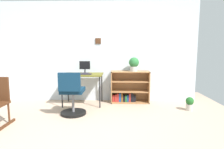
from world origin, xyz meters
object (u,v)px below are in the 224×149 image
(office_chair, at_px, (72,96))
(potted_plant_on_shelf, at_px, (134,64))
(monitor, at_px, (85,67))
(keyboard, at_px, (83,74))
(bookshelf_low, at_px, (129,88))
(potted_plant_floor, at_px, (190,103))
(desk, at_px, (83,77))

(office_chair, xyz_separation_m, potted_plant_on_shelf, (1.31, 0.95, 0.59))
(monitor, height_order, keyboard, monitor)
(bookshelf_low, bearing_deg, keyboard, -162.27)
(bookshelf_low, distance_m, potted_plant_floor, 1.44)
(desk, distance_m, keyboard, 0.13)
(monitor, relative_size, keyboard, 0.76)
(monitor, bearing_deg, office_chair, -97.06)
(bookshelf_low, height_order, potted_plant_floor, bookshelf_low)
(office_chair, distance_m, bookshelf_low, 1.56)
(monitor, relative_size, office_chair, 0.33)
(monitor, height_order, bookshelf_low, monitor)
(office_chair, relative_size, bookshelf_low, 0.94)
(keyboard, relative_size, office_chair, 0.44)
(office_chair, bearing_deg, desk, 84.59)
(desk, distance_m, potted_plant_floor, 2.50)
(potted_plant_on_shelf, bearing_deg, monitor, -176.15)
(monitor, xyz_separation_m, office_chair, (-0.11, -0.87, -0.50))
(desk, relative_size, office_chair, 1.06)
(keyboard, bearing_deg, office_chair, -99.11)
(desk, relative_size, monitor, 3.19)
(bookshelf_low, relative_size, potted_plant_floor, 3.22)
(potted_plant_floor, bearing_deg, monitor, 168.54)
(keyboard, bearing_deg, potted_plant_floor, -6.49)
(office_chair, distance_m, potted_plant_on_shelf, 1.72)
(monitor, distance_m, potted_plant_floor, 2.54)
(potted_plant_on_shelf, distance_m, potted_plant_floor, 1.54)
(desk, bearing_deg, bookshelf_low, 12.32)
(desk, distance_m, potted_plant_on_shelf, 1.28)
(bookshelf_low, bearing_deg, office_chair, -139.89)
(bookshelf_low, xyz_separation_m, potted_plant_floor, (1.29, -0.62, -0.20))
(monitor, xyz_separation_m, keyboard, (-0.00, -0.21, -0.13))
(desk, xyz_separation_m, monitor, (0.04, 0.11, 0.21))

